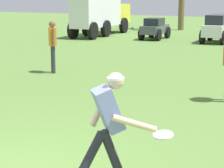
{
  "coord_description": "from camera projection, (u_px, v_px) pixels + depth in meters",
  "views": [
    {
      "loc": [
        3.5,
        -4.13,
        2.36
      ],
      "look_at": [
        0.31,
        2.1,
        0.9
      ],
      "focal_mm": 70.0,
      "sensor_mm": 36.0,
      "label": 1
    }
  ],
  "objects": [
    {
      "name": "box_truck",
      "position": [
        101.0,
        13.0,
        24.57
      ],
      "size": [
        1.7,
        5.96,
        2.2
      ],
      "color": "yellow",
      "rests_on": "ground_plane"
    },
    {
      "name": "frisbee_in_flight",
      "position": [
        163.0,
        135.0,
        5.36
      ],
      "size": [
        0.29,
        0.29,
        0.06
      ],
      "color": "white"
    },
    {
      "name": "teammate_midfield",
      "position": [
        53.0,
        42.0,
        13.01
      ],
      "size": [
        0.38,
        0.41,
        1.56
      ],
      "color": "#33333D",
      "rests_on": "ground_plane"
    },
    {
      "name": "parked_car_slot_a",
      "position": [
        155.0,
        28.0,
        22.7
      ],
      "size": [
        1.18,
        2.24,
        1.1
      ],
      "color": "#474C51",
      "rests_on": "ground_plane"
    },
    {
      "name": "parked_car_slot_b",
      "position": [
        217.0,
        28.0,
        21.15
      ],
      "size": [
        1.22,
        2.43,
        1.34
      ],
      "color": "silver",
      "rests_on": "ground_plane"
    },
    {
      "name": "frisbee_thrower",
      "position": [
        108.0,
        123.0,
        5.36
      ],
      "size": [
        0.99,
        0.66,
        1.42
      ],
      "color": "#23232D",
      "rests_on": "ground_plane"
    }
  ]
}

